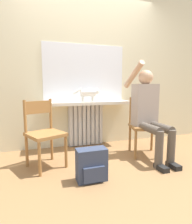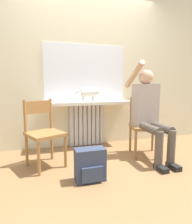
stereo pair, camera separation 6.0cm
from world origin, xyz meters
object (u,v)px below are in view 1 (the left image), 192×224
at_px(chair_right, 144,125).
at_px(person, 149,110).
at_px(cat, 89,93).
at_px(chair_left, 44,132).
at_px(backpack, 92,165).

relative_size(chair_right, person, 0.62).
bearing_deg(chair_right, person, -79.17).
height_order(person, cat, person).
relative_size(chair_left, backpack, 2.39).
distance_m(cat, backpack, 1.35).
bearing_deg(backpack, chair_left, 130.22).
distance_m(chair_right, backpack, 1.15).
relative_size(chair_left, cat, 1.90).
xyz_separation_m(person, backpack, (-0.97, -0.42, -0.51)).
distance_m(chair_left, person, 1.45).
relative_size(cat, backpack, 1.26).
xyz_separation_m(person, cat, (-0.68, 0.67, 0.22)).
bearing_deg(person, cat, 135.14).
relative_size(person, backpack, 3.87).
distance_m(chair_left, chair_right, 1.43).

